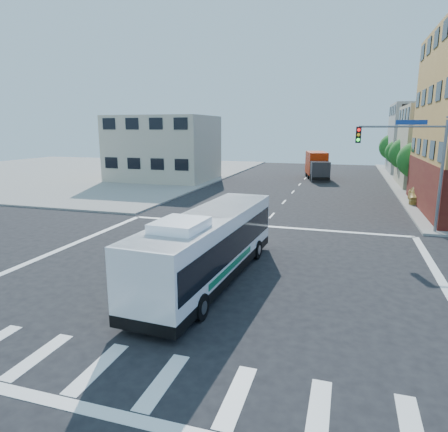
% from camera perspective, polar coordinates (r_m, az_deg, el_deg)
% --- Properties ---
extents(ground, '(120.00, 120.00, 0.00)m').
position_cam_1_polar(ground, '(18.42, -0.61, -8.24)').
color(ground, black).
rests_on(ground, ground).
extents(sidewalk_nw, '(50.00, 50.00, 0.15)m').
position_cam_1_polar(sidewalk_nw, '(65.62, -20.91, 6.00)').
color(sidewalk_nw, gray).
rests_on(sidewalk_nw, ground).
extents(building_east_far, '(12.06, 10.06, 10.00)m').
position_cam_1_polar(building_east_far, '(65.46, 27.91, 9.71)').
color(building_east_far, '#979893').
rests_on(building_east_far, ground).
extents(building_west, '(12.06, 10.06, 8.00)m').
position_cam_1_polar(building_west, '(51.53, -8.60, 9.52)').
color(building_west, '#BCAF9C').
rests_on(building_west, ground).
extents(signal_mast_ne, '(7.91, 1.13, 8.07)m').
position_cam_1_polar(signal_mast_ne, '(27.33, 25.42, 8.06)').
color(signal_mast_ne, slate).
rests_on(signal_mast_ne, ground).
extents(street_tree_a, '(3.60, 3.60, 5.53)m').
position_cam_1_polar(street_tree_a, '(44.92, 25.86, 7.49)').
color(street_tree_a, '#352213').
rests_on(street_tree_a, ground).
extents(street_tree_b, '(3.80, 3.80, 5.79)m').
position_cam_1_polar(street_tree_b, '(52.82, 24.64, 8.34)').
color(street_tree_b, '#352213').
rests_on(street_tree_b, ground).
extents(street_tree_c, '(3.40, 3.40, 5.29)m').
position_cam_1_polar(street_tree_c, '(60.77, 23.70, 8.53)').
color(street_tree_c, '#352213').
rests_on(street_tree_c, ground).
extents(street_tree_d, '(4.00, 4.00, 6.03)m').
position_cam_1_polar(street_tree_d, '(68.70, 23.02, 9.28)').
color(street_tree_d, '#352213').
rests_on(street_tree_d, ground).
extents(transit_bus, '(3.00, 11.22, 3.29)m').
position_cam_1_polar(transit_bus, '(17.15, -2.05, -4.16)').
color(transit_bus, black).
rests_on(transit_bus, ground).
extents(box_truck, '(3.75, 7.97, 3.46)m').
position_cam_1_polar(box_truck, '(53.64, 13.16, 6.95)').
color(box_truck, '#25262B').
rests_on(box_truck, ground).
extents(parked_car, '(2.41, 5.02, 1.65)m').
position_cam_1_polar(parked_car, '(39.25, 26.27, 2.83)').
color(parked_car, gold).
rests_on(parked_car, ground).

